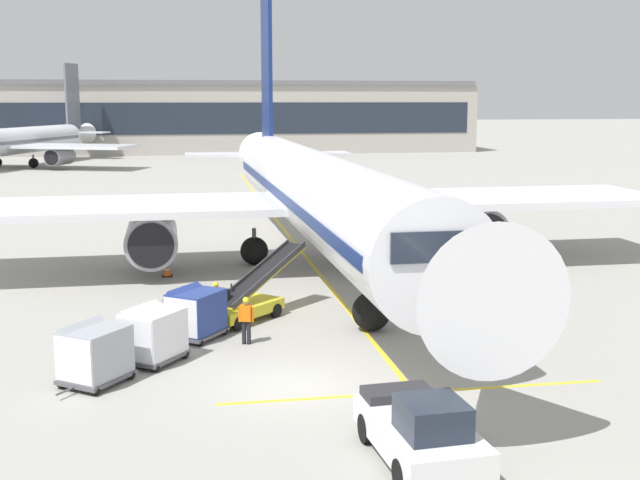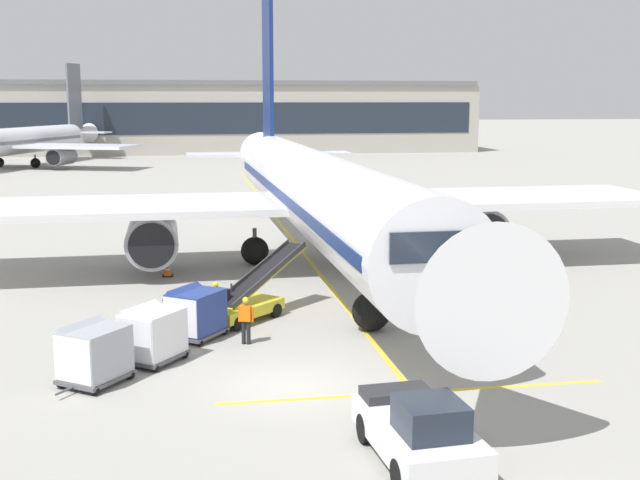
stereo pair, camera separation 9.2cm
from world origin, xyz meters
TOP-DOWN VIEW (x-y plane):
  - ground_plane at (0.00, 0.00)m, footprint 600.00×600.00m
  - parked_airplane at (3.74, 17.87)m, footprint 37.82×48.63m
  - belt_loader at (-0.61, 8.00)m, footprint 4.67×4.75m
  - baggage_cart_lead at (-2.70, 5.69)m, footprint 2.48×2.67m
  - baggage_cart_second at (-4.17, 3.13)m, footprint 2.48×2.67m
  - baggage_cart_third at (-5.87, 1.30)m, footprint 2.48×2.67m
  - pushback_tug at (2.51, -5.76)m, footprint 2.43×4.55m
  - ground_crew_by_loader at (-3.23, 5.76)m, footprint 0.49×0.41m
  - ground_crew_by_carts at (-2.77, 7.04)m, footprint 0.47×0.42m
  - ground_crew_marshaller at (-1.86, 7.25)m, footprint 0.28×0.57m
  - ground_crew_wingwalker at (-0.90, 4.65)m, footprint 0.55×0.35m
  - safety_cone_engine_keepout at (-3.90, 16.66)m, footprint 0.53×0.53m
  - safety_cone_wingtip at (-1.72, 12.35)m, footprint 0.58×0.58m
  - apron_guidance_line_lead_in at (3.68, 17.01)m, footprint 0.20×110.00m
  - apron_guidance_line_stop_bar at (3.75, -1.12)m, footprint 12.00×0.20m
  - terminal_building at (-13.53, 111.94)m, footprint 116.70×15.51m
  - distant_airplane at (-24.27, 84.70)m, footprint 32.14×39.47m

SIDE VIEW (x-z plane):
  - ground_plane at x=0.00m, z-range 0.00..0.00m
  - apron_guidance_line_lead_in at x=3.68m, z-range 0.00..0.01m
  - apron_guidance_line_stop_bar at x=3.75m, z-range 0.00..0.01m
  - safety_cone_engine_keepout at x=-3.90m, z-range -0.01..0.60m
  - safety_cone_wingtip at x=-1.72m, z-range -0.01..0.65m
  - pushback_tug at x=2.51m, z-range -0.09..1.74m
  - belt_loader at x=-0.61m, z-range -0.54..2.20m
  - ground_crew_by_loader at x=-3.23m, z-range 0.13..1.87m
  - ground_crew_by_carts at x=-2.77m, z-range 0.13..1.87m
  - ground_crew_marshaller at x=-1.86m, z-range 0.13..1.87m
  - ground_crew_wingwalker at x=-0.90m, z-range 0.13..1.87m
  - baggage_cart_lead at x=-2.70m, z-range 0.04..1.96m
  - baggage_cart_second at x=-4.17m, z-range 0.04..1.96m
  - baggage_cart_third at x=-5.87m, z-range 0.04..1.96m
  - distant_airplane at x=-24.27m, z-range -3.56..10.13m
  - parked_airplane at x=3.74m, z-range -4.19..12.02m
  - terminal_building at x=-13.53m, z-range -0.05..11.43m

